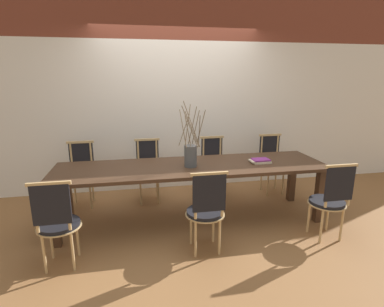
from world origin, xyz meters
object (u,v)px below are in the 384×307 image
at_px(chair_far_center, 213,165).
at_px(book_stack, 260,161).
at_px(dining_table, 192,171).
at_px(chair_near_center, 330,199).
at_px(vase_centerpiece, 191,155).

height_order(chair_far_center, book_stack, chair_far_center).
xyz_separation_m(dining_table, chair_far_center, (0.47, 0.74, -0.16)).
relative_size(chair_far_center, book_stack, 3.56).
distance_m(dining_table, chair_far_center, 0.89).
relative_size(chair_near_center, book_stack, 3.56).
bearing_deg(chair_near_center, dining_table, 152.13).
bearing_deg(vase_centerpiece, chair_far_center, 57.69).
bearing_deg(book_stack, dining_table, 177.72).
distance_m(dining_table, vase_centerpiece, 0.23).
distance_m(dining_table, chair_near_center, 1.60).
xyz_separation_m(chair_far_center, book_stack, (0.40, -0.78, 0.26)).
xyz_separation_m(dining_table, book_stack, (0.88, -0.03, 0.10)).
bearing_deg(book_stack, chair_near_center, -53.37).
height_order(dining_table, vase_centerpiece, vase_centerpiece).
bearing_deg(chair_near_center, chair_far_center, 122.09).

